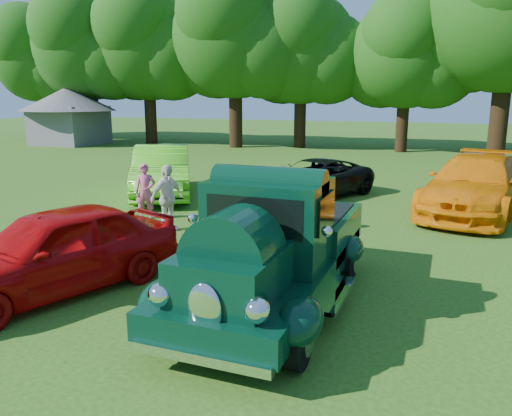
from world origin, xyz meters
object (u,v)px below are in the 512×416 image
(back_car_lime, at_px, (162,171))
(spectator_grey, at_px, (281,200))
(spectator_pink, at_px, (145,192))
(back_car_orange, at_px, (475,185))
(spectator_white, at_px, (167,198))
(back_car_black, at_px, (314,179))
(gazebo, at_px, (69,109))
(hero_pickup, at_px, (274,250))
(red_convertible, at_px, (55,250))

(back_car_lime, xyz_separation_m, spectator_grey, (5.21, -3.03, -0.01))
(back_car_lime, height_order, spectator_pink, back_car_lime)
(back_car_orange, bearing_deg, spectator_white, -133.95)
(spectator_grey, bearing_deg, back_car_black, 140.78)
(back_car_black, xyz_separation_m, back_car_orange, (4.86, -0.63, 0.20))
(back_car_black, bearing_deg, back_car_lime, -137.15)
(back_car_lime, relative_size, spectator_grey, 3.08)
(spectator_grey, height_order, spectator_white, spectator_white)
(back_car_lime, distance_m, gazebo, 20.85)
(back_car_lime, bearing_deg, spectator_white, -86.49)
(hero_pickup, height_order, spectator_grey, hero_pickup)
(back_car_lime, height_order, spectator_white, back_car_lime)
(back_car_orange, distance_m, spectator_white, 8.64)
(back_car_black, xyz_separation_m, spectator_grey, (0.38, -4.61, 0.20))
(spectator_grey, xyz_separation_m, gazebo, (-20.94, 16.63, 1.58))
(spectator_pink, bearing_deg, hero_pickup, -66.54)
(gazebo, bearing_deg, spectator_grey, -38.47)
(back_car_orange, bearing_deg, hero_pickup, -99.77)
(red_convertible, bearing_deg, back_car_lime, 130.09)
(hero_pickup, xyz_separation_m, back_car_black, (-1.60, 8.68, -0.27))
(gazebo, bearing_deg, red_convertible, -49.36)
(red_convertible, bearing_deg, spectator_grey, 84.82)
(red_convertible, xyz_separation_m, spectator_pink, (-1.49, 4.99, 0.02))
(spectator_grey, bearing_deg, back_car_orange, 87.68)
(back_car_black, height_order, spectator_grey, spectator_grey)
(hero_pickup, relative_size, spectator_pink, 3.49)
(spectator_white, bearing_deg, back_car_lime, 52.02)
(hero_pickup, relative_size, back_car_lime, 1.04)
(back_car_black, bearing_deg, spectator_grey, -60.62)
(spectator_grey, bearing_deg, spectator_white, -116.99)
(hero_pickup, relative_size, red_convertible, 1.22)
(back_car_lime, relative_size, spectator_pink, 3.34)
(back_car_orange, xyz_separation_m, spectator_white, (-7.18, -4.80, 0.01))
(hero_pickup, height_order, spectator_pink, hero_pickup)
(back_car_black, distance_m, gazebo, 23.88)
(red_convertible, height_order, back_car_black, red_convertible)
(back_car_black, height_order, gazebo, gazebo)
(spectator_white, distance_m, gazebo, 25.29)
(spectator_grey, bearing_deg, gazebo, -172.40)
(hero_pickup, bearing_deg, back_car_black, 100.46)
(spectator_pink, bearing_deg, back_car_lime, 85.94)
(spectator_grey, bearing_deg, back_car_lime, -164.08)
(gazebo, bearing_deg, back_car_lime, -40.87)
(back_car_lime, relative_size, gazebo, 0.79)
(hero_pickup, relative_size, spectator_white, 3.18)
(red_convertible, relative_size, spectator_white, 2.60)
(hero_pickup, bearing_deg, red_convertible, -166.32)
(spectator_pink, height_order, gazebo, gazebo)
(spectator_grey, relative_size, gazebo, 0.26)
(back_car_orange, bearing_deg, spectator_grey, -126.11)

